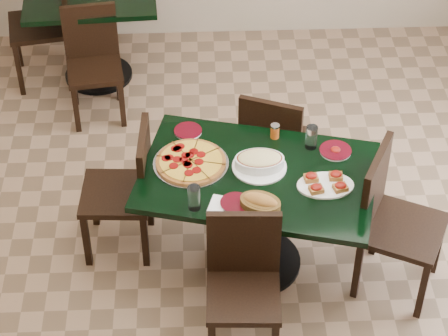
{
  "coord_description": "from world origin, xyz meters",
  "views": [
    {
      "loc": [
        -0.18,
        -3.71,
        4.07
      ],
      "look_at": [
        -0.02,
        0.0,
        0.83
      ],
      "focal_mm": 70.0,
      "sensor_mm": 36.0,
      "label": 1
    }
  ],
  "objects_px": {
    "main_table": "(257,197)",
    "back_chair_left": "(50,15)",
    "back_chair_near": "(93,57)",
    "bread_basket": "(260,203)",
    "chair_right": "(390,215)",
    "bruschetta_platter": "(326,183)",
    "pepperoni_pizza": "(191,162)",
    "chair_left": "(129,185)",
    "lasagna_casserole": "(259,161)",
    "chair_far": "(274,141)",
    "chair_near": "(243,277)",
    "back_table": "(93,20)"
  },
  "relations": [
    {
      "from": "main_table",
      "to": "back_chair_left",
      "type": "xyz_separation_m",
      "value": [
        -1.44,
        2.12,
        -0.01
      ]
    },
    {
      "from": "back_chair_near",
      "to": "bread_basket",
      "type": "height_order",
      "value": "back_chair_near"
    },
    {
      "from": "chair_right",
      "to": "bruschetta_platter",
      "type": "distance_m",
      "value": 0.45
    },
    {
      "from": "back_chair_near",
      "to": "pepperoni_pizza",
      "type": "distance_m",
      "value": 1.74
    },
    {
      "from": "main_table",
      "to": "chair_left",
      "type": "relative_size",
      "value": 1.67
    },
    {
      "from": "back_chair_left",
      "to": "bruschetta_platter",
      "type": "distance_m",
      "value": 2.9
    },
    {
      "from": "chair_right",
      "to": "bruschetta_platter",
      "type": "height_order",
      "value": "chair_right"
    },
    {
      "from": "chair_right",
      "to": "lasagna_casserole",
      "type": "height_order",
      "value": "chair_right"
    },
    {
      "from": "chair_far",
      "to": "chair_near",
      "type": "bearing_deg",
      "value": 98.63
    },
    {
      "from": "main_table",
      "to": "back_table",
      "type": "xyz_separation_m",
      "value": [
        -1.12,
        2.09,
        -0.04
      ]
    },
    {
      "from": "bruschetta_platter",
      "to": "back_table",
      "type": "bearing_deg",
      "value": 122.54
    },
    {
      "from": "chair_left",
      "to": "chair_near",
      "type": "bearing_deg",
      "value": 44.48
    },
    {
      "from": "pepperoni_pizza",
      "to": "back_chair_left",
      "type": "bearing_deg",
      "value": 117.64
    },
    {
      "from": "pepperoni_pizza",
      "to": "back_chair_near",
      "type": "bearing_deg",
      "value": 114.34
    },
    {
      "from": "back_chair_near",
      "to": "bread_basket",
      "type": "bearing_deg",
      "value": -68.95
    },
    {
      "from": "lasagna_casserole",
      "to": "chair_near",
      "type": "bearing_deg",
      "value": -101.31
    },
    {
      "from": "chair_near",
      "to": "pepperoni_pizza",
      "type": "distance_m",
      "value": 0.76
    },
    {
      "from": "bread_basket",
      "to": "chair_right",
      "type": "bearing_deg",
      "value": 32.68
    },
    {
      "from": "back_chair_left",
      "to": "pepperoni_pizza",
      "type": "distance_m",
      "value": 2.29
    },
    {
      "from": "pepperoni_pizza",
      "to": "chair_left",
      "type": "bearing_deg",
      "value": 164.73
    },
    {
      "from": "back_table",
      "to": "bruschetta_platter",
      "type": "distance_m",
      "value": 2.68
    },
    {
      "from": "pepperoni_pizza",
      "to": "bruschetta_platter",
      "type": "bearing_deg",
      "value": -16.46
    },
    {
      "from": "lasagna_casserole",
      "to": "back_chair_left",
      "type": "bearing_deg",
      "value": 125.45
    },
    {
      "from": "bruschetta_platter",
      "to": "pepperoni_pizza",
      "type": "bearing_deg",
      "value": 162.12
    },
    {
      "from": "chair_right",
      "to": "bruschetta_platter",
      "type": "xyz_separation_m",
      "value": [
        -0.39,
        0.04,
        0.23
      ]
    },
    {
      "from": "chair_far",
      "to": "bread_basket",
      "type": "height_order",
      "value": "chair_far"
    },
    {
      "from": "chair_near",
      "to": "back_chair_near",
      "type": "bearing_deg",
      "value": 116.57
    },
    {
      "from": "back_chair_left",
      "to": "chair_left",
      "type": "bearing_deg",
      "value": 9.54
    },
    {
      "from": "chair_left",
      "to": "bruschetta_platter",
      "type": "relative_size",
      "value": 2.73
    },
    {
      "from": "lasagna_casserole",
      "to": "bread_basket",
      "type": "distance_m",
      "value": 0.34
    },
    {
      "from": "chair_far",
      "to": "chair_left",
      "type": "relative_size",
      "value": 0.97
    },
    {
      "from": "back_chair_left",
      "to": "chair_right",
      "type": "bearing_deg",
      "value": 34.16
    },
    {
      "from": "back_chair_near",
      "to": "chair_right",
      "type": "bearing_deg",
      "value": -52.52
    },
    {
      "from": "back_table",
      "to": "back_chair_left",
      "type": "relative_size",
      "value": 1.04
    },
    {
      "from": "back_chair_near",
      "to": "main_table",
      "type": "bearing_deg",
      "value": -64.7
    },
    {
      "from": "chair_near",
      "to": "back_chair_left",
      "type": "bearing_deg",
      "value": 119.17
    },
    {
      "from": "chair_far",
      "to": "chair_near",
      "type": "height_order",
      "value": "chair_far"
    },
    {
      "from": "back_table",
      "to": "lasagna_casserole",
      "type": "bearing_deg",
      "value": -64.38
    },
    {
      "from": "chair_left",
      "to": "back_chair_left",
      "type": "relative_size",
      "value": 0.91
    },
    {
      "from": "main_table",
      "to": "lasagna_casserole",
      "type": "xyz_separation_m",
      "value": [
        0.01,
        0.05,
        0.23
      ]
    },
    {
      "from": "main_table",
      "to": "chair_near",
      "type": "bearing_deg",
      "value": -87.21
    },
    {
      "from": "chair_right",
      "to": "back_chair_left",
      "type": "distance_m",
      "value": 3.18
    },
    {
      "from": "back_table",
      "to": "back_chair_near",
      "type": "height_order",
      "value": "back_chair_near"
    },
    {
      "from": "chair_left",
      "to": "bruschetta_platter",
      "type": "xyz_separation_m",
      "value": [
        1.14,
        -0.33,
        0.27
      ]
    },
    {
      "from": "back_table",
      "to": "pepperoni_pizza",
      "type": "distance_m",
      "value": 2.13
    },
    {
      "from": "chair_far",
      "to": "back_chair_near",
      "type": "relative_size",
      "value": 1.03
    },
    {
      "from": "main_table",
      "to": "chair_left",
      "type": "bearing_deg",
      "value": 179.49
    },
    {
      "from": "back_chair_near",
      "to": "pepperoni_pizza",
      "type": "xyz_separation_m",
      "value": [
        0.71,
        -1.56,
        0.29
      ]
    },
    {
      "from": "main_table",
      "to": "chair_left",
      "type": "height_order",
      "value": "chair_left"
    },
    {
      "from": "back_table",
      "to": "chair_far",
      "type": "distance_m",
      "value": 1.95
    }
  ]
}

